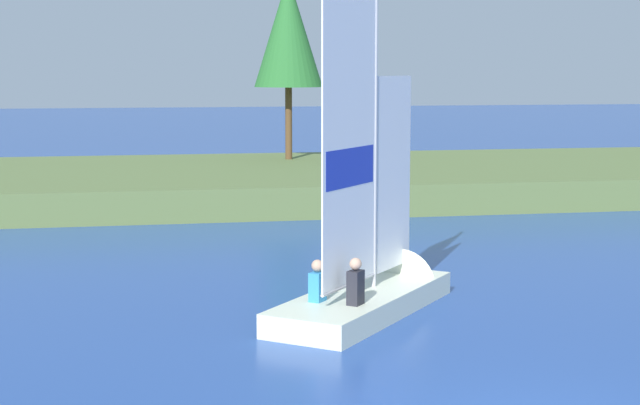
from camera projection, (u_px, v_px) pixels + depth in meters
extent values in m
cube|color=#5B703D|center=(267.00, 181.00, 33.76)|extent=(80.00, 11.57, 0.93)
cylinder|color=brown|center=(289.00, 123.00, 36.68)|extent=(0.25, 0.25, 2.61)
cone|color=#286B2D|center=(288.00, 31.00, 36.24)|extent=(2.47, 2.47, 3.96)
cube|color=silver|center=(362.00, 303.00, 17.47)|extent=(4.01, 4.46, 0.40)
cone|color=silver|center=(414.00, 279.00, 19.46)|extent=(1.76, 1.72, 1.34)
cylinder|color=#B7B7BC|center=(375.00, 118.00, 17.45)|extent=(0.08, 0.08, 5.93)
cube|color=white|center=(350.00, 123.00, 16.61)|extent=(1.24, 1.52, 5.33)
cube|color=#1E33B2|center=(350.00, 167.00, 16.71)|extent=(1.13, 1.38, 0.64)
cube|color=white|center=(394.00, 173.00, 18.30)|extent=(0.93, 1.13, 3.48)
cylinder|color=#B7B7BC|center=(349.00, 284.00, 16.97)|extent=(1.27, 1.54, 0.06)
cube|color=#26262D|center=(355.00, 288.00, 16.43)|extent=(0.33, 0.34, 0.56)
sphere|color=tan|center=(356.00, 264.00, 16.38)|extent=(0.20, 0.20, 0.20)
cube|color=#338CCC|center=(317.00, 287.00, 16.67)|extent=(0.33, 0.34, 0.49)
sphere|color=tan|center=(317.00, 266.00, 16.62)|extent=(0.20, 0.20, 0.20)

